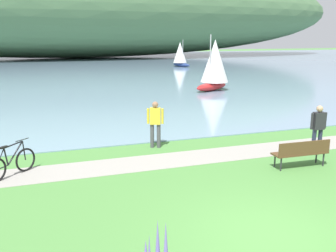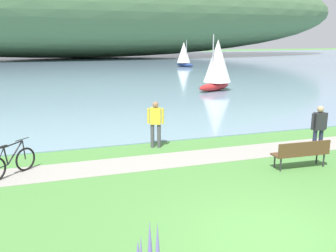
# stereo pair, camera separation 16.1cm
# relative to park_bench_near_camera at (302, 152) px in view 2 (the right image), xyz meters

# --- Properties ---
(ground_plane) EXTENTS (200.00, 200.00, 0.00)m
(ground_plane) POSITION_rel_park_bench_near_camera_xyz_m (-3.22, -3.29, -0.52)
(ground_plane) COLOR #518E42
(bay_water) EXTENTS (180.00, 80.00, 0.04)m
(bay_water) POSITION_rel_park_bench_near_camera_xyz_m (-3.22, 44.14, -0.50)
(bay_water) COLOR #7A99B2
(bay_water) RESTS_ON ground
(distant_hillside) EXTENTS (107.59, 28.00, 17.88)m
(distant_hillside) POSITION_rel_park_bench_near_camera_xyz_m (0.05, 64.17, 8.46)
(distant_hillside) COLOR #4C7047
(distant_hillside) RESTS_ON bay_water
(shoreline_path) EXTENTS (60.00, 1.50, 0.01)m
(shoreline_path) POSITION_rel_park_bench_near_camera_xyz_m (-3.22, 1.98, -0.52)
(shoreline_path) COLOR #A39E93
(shoreline_path) RESTS_ON ground
(park_bench_near_camera) EXTENTS (1.81, 0.54, 0.88)m
(park_bench_near_camera) POSITION_rel_park_bench_near_camera_xyz_m (0.00, 0.00, 0.00)
(park_bench_near_camera) COLOR brown
(park_bench_near_camera) RESTS_ON ground
(bicycle_leaning_near_bench) EXTENTS (1.34, 1.24, 1.01)m
(bicycle_leaning_near_bench) POSITION_rel_park_bench_near_camera_xyz_m (-8.47, 2.06, -0.12)
(bicycle_leaning_near_bench) COLOR black
(bicycle_leaning_near_bench) RESTS_ON ground
(person_at_shoreline) EXTENTS (0.57, 0.34, 1.71)m
(person_at_shoreline) POSITION_rel_park_bench_near_camera_xyz_m (-3.64, 3.54, 0.46)
(person_at_shoreline) COLOR #4C4C51
(person_at_shoreline) RESTS_ON ground
(person_on_the_grass) EXTENTS (0.61, 0.24, 1.71)m
(person_on_the_grass) POSITION_rel_park_bench_near_camera_xyz_m (1.40, 0.99, 0.46)
(person_on_the_grass) COLOR #282D47
(person_on_the_grass) RESTS_ON ground
(sailboat_nearest_to_shore) EXTENTS (3.49, 2.85, 4.07)m
(sailboat_nearest_to_shore) POSITION_rel_park_bench_near_camera_xyz_m (4.85, 16.35, 1.43)
(sailboat_nearest_to_shore) COLOR #B22323
(sailboat_nearest_to_shore) RESTS_ON bay_water
(sailboat_mid_bay) EXTENTS (2.33, 3.07, 3.50)m
(sailboat_mid_bay) POSITION_rel_park_bench_near_camera_xyz_m (10.33, 38.08, 1.17)
(sailboat_mid_bay) COLOR navy
(sailboat_mid_bay) RESTS_ON bay_water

